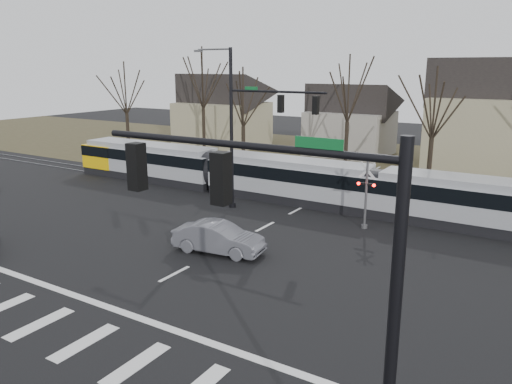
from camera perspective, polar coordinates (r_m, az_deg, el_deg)
The scene contains 15 objects.
ground at distance 21.65m, azimuth -12.82°, elevation -10.92°, with size 140.00×140.00×0.00m, color black.
grass_verge at distance 48.74m, azimuth 14.34°, elevation 3.00°, with size 140.00×28.00×0.01m, color #38331E.
crosswalk at distance 19.35m, azimuth -21.36°, elevation -14.75°, with size 27.00×2.60×0.01m.
stop_line at distance 20.55m, azimuth -16.39°, elevation -12.56°, with size 28.00×0.35×0.01m, color silver.
lane_dashes at distance 34.15m, azimuth 6.17°, elevation -1.29°, with size 0.18×30.00×0.01m.
rail_pair at distance 33.97m, azimuth 6.03°, elevation -1.33°, with size 90.00×1.52×0.06m.
tram at distance 34.50m, azimuth 3.70°, elevation 1.65°, with size 38.70×2.87×2.93m.
sedan at distance 25.00m, azimuth -4.30°, elevation -5.25°, with size 4.80×2.25×1.52m, color slate.
signal_pole_near_right at distance 9.55m, azimuth 4.57°, elevation -9.84°, with size 6.72×0.44×8.00m.
signal_pole_far at distance 31.19m, azimuth -0.40°, elevation 7.98°, with size 9.28×0.44×10.20m.
rail_crossing_signal at distance 28.98m, azimuth 12.45°, elevation -0.50°, with size 1.08×0.36×4.00m.
tree_row at distance 41.77m, azimuth 14.87°, elevation 8.11°, with size 59.20×7.20×10.00m.
house_a at distance 58.85m, azimuth -3.88°, elevation 9.63°, with size 9.72×8.64×8.60m.
house_b at distance 53.55m, azimuth 10.77°, elevation 8.45°, with size 8.64×7.56×7.65m.
house_c at distance 47.22m, azimuth 25.67°, elevation 8.13°, with size 10.80×8.64×10.10m.
Camera 1 is at (14.03, -13.80, 9.04)m, focal length 35.00 mm.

